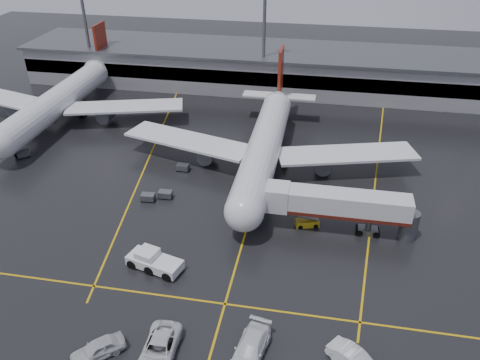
# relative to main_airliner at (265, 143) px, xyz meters

# --- Properties ---
(ground) EXTENTS (220.00, 220.00, 0.00)m
(ground) POSITION_rel_main_airliner_xyz_m (0.00, -9.70, -4.21)
(ground) COLOR black
(ground) RESTS_ON ground
(apron_line_centre) EXTENTS (0.25, 90.00, 0.02)m
(apron_line_centre) POSITION_rel_main_airliner_xyz_m (0.00, -9.70, -4.20)
(apron_line_centre) COLOR gold
(apron_line_centre) RESTS_ON ground
(apron_line_stop) EXTENTS (60.00, 0.25, 0.02)m
(apron_line_stop) POSITION_rel_main_airliner_xyz_m (0.00, -31.70, -4.20)
(apron_line_stop) COLOR gold
(apron_line_stop) RESTS_ON ground
(apron_line_left) EXTENTS (9.99, 69.35, 0.02)m
(apron_line_left) POSITION_rel_main_airliner_xyz_m (-20.00, 0.30, -4.20)
(apron_line_left) COLOR gold
(apron_line_left) RESTS_ON ground
(apron_line_right) EXTENTS (7.57, 69.64, 0.02)m
(apron_line_right) POSITION_rel_main_airliner_xyz_m (18.00, 0.30, -4.20)
(apron_line_right) COLOR gold
(apron_line_right) RESTS_ON ground
(terminal) EXTENTS (122.00, 19.00, 8.60)m
(terminal) POSITION_rel_main_airliner_xyz_m (0.00, 38.23, 0.11)
(terminal) COLOR gray
(terminal) RESTS_ON ground
(light_mast_left) EXTENTS (3.00, 1.20, 25.45)m
(light_mast_left) POSITION_rel_main_airliner_xyz_m (-45.00, 32.30, 10.27)
(light_mast_left) COLOR #595B60
(light_mast_left) RESTS_ON ground
(light_mast_mid) EXTENTS (3.00, 1.20, 25.45)m
(light_mast_mid) POSITION_rel_main_airliner_xyz_m (-5.00, 32.30, 10.27)
(light_mast_mid) COLOR #595B60
(light_mast_mid) RESTS_ON ground
(main_airliner) EXTENTS (48.80, 45.60, 14.10)m
(main_airliner) POSITION_rel_main_airliner_xyz_m (0.00, 0.00, 0.00)
(main_airliner) COLOR silver
(main_airliner) RESTS_ON ground
(second_airliner) EXTENTS (48.80, 45.60, 14.10)m
(second_airliner) POSITION_rel_main_airliner_xyz_m (-42.00, 12.00, 0.00)
(second_airliner) COLOR silver
(second_airliner) RESTS_ON ground
(jet_bridge) EXTENTS (19.90, 3.40, 6.05)m
(jet_bridge) POSITION_rel_main_airliner_xyz_m (11.87, -15.70, -0.28)
(jet_bridge) COLOR silver
(jet_bridge) RESTS_ON ground
(pushback_tractor) EXTENTS (7.26, 4.48, 2.42)m
(pushback_tractor) POSITION_rel_main_airliner_xyz_m (-9.72, -27.33, -3.24)
(pushback_tractor) COLOR white
(pushback_tractor) RESTS_ON ground
(belt_loader) EXTENTS (3.42, 2.26, 2.01)m
(belt_loader) POSITION_rel_main_airliner_xyz_m (7.96, -15.40, -3.71)
(belt_loader) COLOR gold
(belt_loader) RESTS_ON ground
(service_van_a) EXTENTS (3.40, 7.05, 1.94)m
(service_van_a) POSITION_rel_main_airliner_xyz_m (-4.86, -39.69, -3.24)
(service_van_a) COLOR silver
(service_van_a) RESTS_ON ground
(service_van_b) EXTENTS (3.87, 7.14, 1.96)m
(service_van_b) POSITION_rel_main_airliner_xyz_m (3.88, -37.99, -3.23)
(service_van_b) COLOR white
(service_van_b) RESTS_ON ground
(service_van_d) EXTENTS (5.36, 5.23, 1.82)m
(service_van_d) POSITION_rel_main_airliner_xyz_m (-10.77, -40.69, -3.30)
(service_van_d) COLOR silver
(service_van_d) RESTS_ON ground
(baggage_cart_a) EXTENTS (2.03, 1.34, 1.12)m
(baggage_cart_a) POSITION_rel_main_airliner_xyz_m (-13.17, -12.19, -3.58)
(baggage_cart_a) COLOR #595B60
(baggage_cart_a) RESTS_ON ground
(baggage_cart_b) EXTENTS (2.08, 1.42, 1.12)m
(baggage_cart_b) POSITION_rel_main_airliner_xyz_m (-15.44, -13.39, -3.58)
(baggage_cart_b) COLOR #595B60
(baggage_cart_b) RESTS_ON ground
(baggage_cart_c) EXTENTS (2.03, 1.35, 1.12)m
(baggage_cart_c) POSITION_rel_main_airliner_xyz_m (-12.92, -3.88, -3.58)
(baggage_cart_c) COLOR #595B60
(baggage_cart_c) RESTS_ON ground
(baggage_cart_d) EXTENTS (2.15, 1.54, 1.12)m
(baggage_cart_d) POSITION_rel_main_airliner_xyz_m (-46.80, 0.75, -3.58)
(baggage_cart_d) COLOR #595B60
(baggage_cart_d) RESTS_ON ground
(baggage_cart_e) EXTENTS (2.35, 2.31, 1.12)m
(baggage_cart_e) POSITION_rel_main_airliner_xyz_m (-41.07, -4.33, -3.58)
(baggage_cart_e) COLOR #595B60
(baggage_cart_e) RESTS_ON ground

